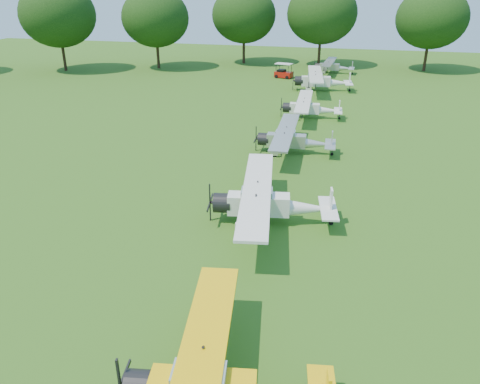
# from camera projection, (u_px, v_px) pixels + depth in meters

# --- Properties ---
(ground) EXTENTS (160.00, 160.00, 0.00)m
(ground) POSITION_uv_depth(u_px,v_px,m) (263.00, 230.00, 26.53)
(ground) COLOR #235114
(ground) RESTS_ON ground
(tree_belt) EXTENTS (137.36, 130.27, 14.52)m
(tree_belt) POSITION_uv_depth(u_px,v_px,m) (340.00, 91.00, 22.57)
(tree_belt) COLOR black
(tree_belt) RESTS_ON ground
(aircraft_3) EXTENTS (7.47, 11.83, 2.32)m
(aircraft_3) POSITION_uv_depth(u_px,v_px,m) (268.00, 201.00, 26.77)
(aircraft_3) COLOR silver
(aircraft_3) RESTS_ON ground
(aircraft_4) EXTENTS (6.57, 10.45, 2.06)m
(aircraft_4) POSITION_uv_depth(u_px,v_px,m) (292.00, 139.00, 37.85)
(aircraft_4) COLOR silver
(aircraft_4) RESTS_ON ground
(aircraft_5) EXTENTS (6.28, 10.01, 1.97)m
(aircraft_5) POSITION_uv_depth(u_px,v_px,m) (309.00, 107.00, 47.62)
(aircraft_5) COLOR silver
(aircraft_5) RESTS_ON ground
(aircraft_6) EXTENTS (7.64, 12.14, 2.38)m
(aircraft_6) POSITION_uv_depth(u_px,v_px,m) (320.00, 80.00, 59.38)
(aircraft_6) COLOR silver
(aircraft_6) RESTS_ON ground
(aircraft_7) EXTENTS (6.09, 9.69, 1.91)m
(aircraft_7) POSITION_uv_depth(u_px,v_px,m) (333.00, 66.00, 70.71)
(aircraft_7) COLOR silver
(aircraft_7) RESTS_ON ground
(golf_cart) EXTENTS (2.68, 1.99, 2.06)m
(golf_cart) POSITION_uv_depth(u_px,v_px,m) (283.00, 73.00, 67.50)
(golf_cart) COLOR #A5150B
(golf_cart) RESTS_ON ground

